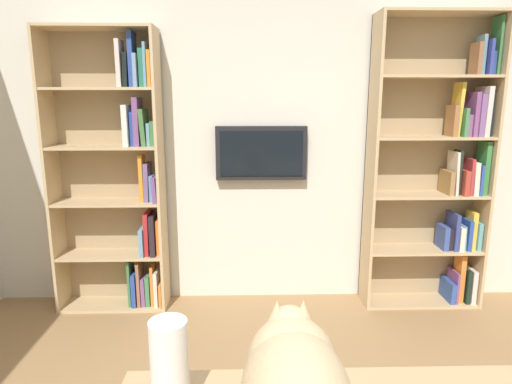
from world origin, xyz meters
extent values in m
cube|color=silver|center=(0.00, -2.23, 1.35)|extent=(4.52, 0.06, 2.70)
cube|color=tan|center=(-1.67, -2.04, 1.12)|extent=(0.02, 0.28, 2.24)
cube|color=tan|center=(-0.78, -2.04, 1.12)|extent=(0.02, 0.28, 2.24)
cube|color=tan|center=(-1.23, -2.17, 1.12)|extent=(0.92, 0.01, 2.24)
cube|color=tan|center=(-1.23, -2.04, 0.01)|extent=(0.87, 0.27, 0.02)
cube|color=tan|center=(-1.23, -2.04, 0.45)|extent=(0.87, 0.27, 0.02)
cube|color=tan|center=(-1.23, -2.04, 0.90)|extent=(0.87, 0.27, 0.02)
cube|color=tan|center=(-1.23, -2.04, 1.34)|extent=(0.87, 0.27, 0.02)
cube|color=tan|center=(-1.23, -2.04, 1.79)|extent=(0.87, 0.27, 0.02)
cube|color=tan|center=(-1.23, -2.04, 2.23)|extent=(0.87, 0.27, 0.02)
cube|color=silver|center=(-1.63, -2.05, 0.16)|extent=(0.04, 0.23, 0.27)
cube|color=black|center=(-1.59, -2.03, 0.16)|extent=(0.03, 0.18, 0.28)
cube|color=orange|center=(-1.54, -2.03, 0.22)|extent=(0.04, 0.13, 0.39)
cube|color=#7B4781|center=(-1.50, -2.04, 0.15)|extent=(0.02, 0.20, 0.25)
cube|color=#31519F|center=(-1.47, -2.05, 0.10)|extent=(0.04, 0.23, 0.16)
cube|color=#5FA3AF|center=(-1.64, -2.04, 0.57)|extent=(0.03, 0.20, 0.22)
cube|color=yellow|center=(-1.60, -2.03, 0.61)|extent=(0.04, 0.13, 0.30)
cube|color=#294A9F|center=(-1.56, -2.04, 0.58)|extent=(0.03, 0.20, 0.24)
cube|color=#6A93AA|center=(-1.53, -2.03, 0.56)|extent=(0.03, 0.15, 0.20)
cube|color=silver|center=(-1.50, -2.03, 0.56)|extent=(0.04, 0.18, 0.19)
cube|color=#344187|center=(-1.46, -2.04, 0.61)|extent=(0.03, 0.20, 0.29)
cube|color=black|center=(-1.42, -2.05, 0.55)|extent=(0.03, 0.17, 0.17)
cube|color=#384F99|center=(-1.38, -2.04, 0.56)|extent=(0.04, 0.18, 0.19)
cube|color=#398440|center=(-1.64, -2.02, 1.11)|extent=(0.03, 0.15, 0.41)
cube|color=#2E499C|center=(-1.60, -2.02, 1.03)|extent=(0.02, 0.20, 0.23)
cube|color=beige|center=(-1.56, -2.04, 1.03)|extent=(0.04, 0.21, 0.25)
cube|color=#B33639|center=(-1.52, -2.05, 1.05)|extent=(0.02, 0.23, 0.28)
cube|color=#AF3E2E|center=(-1.48, -2.02, 1.00)|extent=(0.04, 0.22, 0.19)
cube|color=black|center=(-1.44, -2.02, 1.08)|extent=(0.02, 0.12, 0.34)
cube|color=beige|center=(-1.41, -2.03, 1.07)|extent=(0.03, 0.17, 0.33)
cube|color=#9B7443|center=(-1.38, -2.05, 1.00)|extent=(0.03, 0.21, 0.18)
cube|color=black|center=(-1.64, -2.04, 1.52)|extent=(0.04, 0.13, 0.33)
cube|color=beige|center=(-1.59, -2.03, 1.53)|extent=(0.04, 0.21, 0.37)
cube|color=#7E5790|center=(-1.55, -2.04, 1.51)|extent=(0.04, 0.24, 0.31)
cube|color=#834A82|center=(-1.51, -2.03, 1.51)|extent=(0.03, 0.19, 0.33)
cube|color=#835584|center=(-1.47, -2.03, 1.43)|extent=(0.04, 0.16, 0.16)
cube|color=#417F4C|center=(-1.44, -2.04, 1.46)|extent=(0.03, 0.23, 0.21)
cube|color=gold|center=(-1.41, -2.05, 1.55)|extent=(0.04, 0.15, 0.40)
cube|color=#9D683C|center=(-1.37, -2.03, 1.47)|extent=(0.04, 0.16, 0.23)
cube|color=#397941|center=(-1.64, -2.04, 2.00)|extent=(0.02, 0.15, 0.41)
cube|color=#324288|center=(-1.61, -2.05, 1.88)|extent=(0.04, 0.14, 0.17)
cube|color=#35419A|center=(-1.57, -2.04, 1.92)|extent=(0.02, 0.22, 0.25)
cube|color=#6693A0|center=(-1.54, -2.04, 1.94)|extent=(0.03, 0.12, 0.28)
cube|color=#906241|center=(-1.50, -2.02, 1.91)|extent=(0.03, 0.14, 0.23)
cube|color=tan|center=(0.82, -2.04, 1.07)|extent=(0.02, 0.28, 2.13)
cube|color=tan|center=(1.63, -2.04, 1.07)|extent=(0.02, 0.28, 2.13)
cube|color=tan|center=(1.23, -2.17, 1.07)|extent=(0.83, 0.01, 2.13)
cube|color=tan|center=(1.23, -2.04, 0.01)|extent=(0.79, 0.27, 0.02)
cube|color=tan|center=(1.23, -2.04, 0.43)|extent=(0.79, 0.27, 0.02)
cube|color=tan|center=(1.23, -2.04, 0.85)|extent=(0.79, 0.27, 0.02)
cube|color=tan|center=(1.23, -2.04, 1.28)|extent=(0.79, 0.27, 0.02)
cube|color=tan|center=(1.23, -2.04, 1.70)|extent=(0.79, 0.27, 0.02)
cube|color=tan|center=(1.23, -2.04, 2.12)|extent=(0.79, 0.27, 0.02)
cube|color=orange|center=(0.85, -2.03, 0.11)|extent=(0.02, 0.20, 0.19)
cube|color=beige|center=(0.89, -2.03, 0.16)|extent=(0.03, 0.19, 0.28)
cube|color=orange|center=(0.92, -2.04, 0.18)|extent=(0.02, 0.17, 0.32)
cube|color=#417F51|center=(0.95, -2.02, 0.14)|extent=(0.03, 0.13, 0.24)
cube|color=#7D4F84|center=(0.99, -2.03, 0.13)|extent=(0.03, 0.14, 0.23)
cube|color=#90614A|center=(1.02, -2.03, 0.20)|extent=(0.02, 0.17, 0.36)
cube|color=#2A469F|center=(1.06, -2.03, 0.15)|extent=(0.03, 0.18, 0.27)
cube|color=#3E7445|center=(1.09, -2.03, 0.21)|extent=(0.02, 0.16, 0.38)
cube|color=orange|center=(0.85, -2.04, 0.58)|extent=(0.03, 0.16, 0.27)
cube|color=#291F28|center=(0.89, -2.03, 0.60)|extent=(0.04, 0.20, 0.32)
cube|color=#B4282B|center=(0.94, -2.05, 0.61)|extent=(0.04, 0.21, 0.33)
cube|color=#6693B0|center=(0.98, -2.02, 0.55)|extent=(0.03, 0.21, 0.22)
cube|color=#6E478F|center=(0.86, -2.04, 0.96)|extent=(0.04, 0.24, 0.19)
cube|color=#6093AD|center=(0.89, -2.04, 0.96)|extent=(0.03, 0.12, 0.20)
cube|color=slate|center=(0.92, -2.05, 1.01)|extent=(0.04, 0.16, 0.29)
cube|color=orange|center=(0.96, -2.03, 1.04)|extent=(0.03, 0.12, 0.36)
cube|color=#3F7543|center=(0.86, -2.03, 1.38)|extent=(0.03, 0.13, 0.18)
cube|color=#639BA7|center=(0.89, -2.05, 1.37)|extent=(0.02, 0.16, 0.17)
cube|color=#436F3B|center=(0.93, -2.05, 1.42)|extent=(0.05, 0.19, 0.27)
cube|color=#71487F|center=(0.97, -2.03, 1.46)|extent=(0.04, 0.16, 0.35)
cube|color=#274697|center=(1.01, -2.04, 1.41)|extent=(0.02, 0.14, 0.25)
cube|color=silver|center=(1.04, -2.02, 1.44)|extent=(0.04, 0.18, 0.30)
cube|color=orange|center=(0.85, -2.03, 1.84)|extent=(0.02, 0.19, 0.25)
cube|color=#5F91B2|center=(0.88, -2.03, 1.86)|extent=(0.02, 0.18, 0.31)
cube|color=#2B7251|center=(0.91, -2.03, 1.84)|extent=(0.04, 0.13, 0.27)
cube|color=#7090AF|center=(0.95, -2.03, 1.82)|extent=(0.03, 0.19, 0.23)
cube|color=#2D4997|center=(0.99, -2.05, 1.90)|extent=(0.03, 0.15, 0.39)
cube|color=black|center=(1.03, -2.04, 1.83)|extent=(0.04, 0.15, 0.24)
cube|color=beige|center=(1.07, -2.02, 1.87)|extent=(0.03, 0.15, 0.33)
cube|color=black|center=(0.06, -2.15, 1.21)|extent=(0.71, 0.06, 0.42)
cube|color=black|center=(0.06, -2.12, 1.21)|extent=(0.64, 0.01, 0.35)
ellipsoid|color=#D1B284|center=(0.06, 0.20, 0.94)|extent=(0.24, 0.26, 0.24)
sphere|color=#D1B284|center=(0.06, 0.14, 1.00)|extent=(0.13, 0.13, 0.13)
cone|color=#D1B284|center=(0.02, 0.14, 1.05)|extent=(0.06, 0.06, 0.07)
cone|color=#D1B284|center=(0.10, 0.14, 1.05)|extent=(0.06, 0.06, 0.07)
cone|color=beige|center=(0.02, 0.15, 1.05)|extent=(0.03, 0.03, 0.05)
cone|color=beige|center=(0.10, 0.15, 1.05)|extent=(0.03, 0.03, 0.05)
cylinder|color=white|center=(0.40, 0.11, 0.88)|extent=(0.11, 0.11, 0.28)
camera|label=1|loc=(0.18, 1.24, 1.63)|focal=30.66mm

